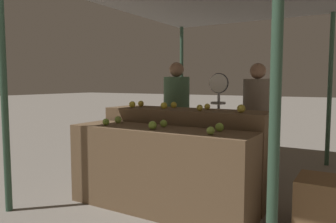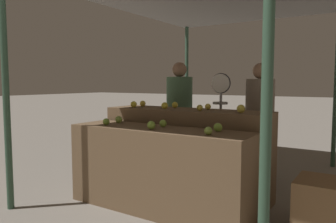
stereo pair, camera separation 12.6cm
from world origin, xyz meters
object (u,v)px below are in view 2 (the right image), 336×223
Objects in this scene: produce_scale at (220,104)px; person_vendor_at_scale at (260,115)px; person_customer_left at (179,110)px; wooden_crate_side at (325,207)px.

produce_scale is 0.92× the size of person_vendor_at_scale.
person_vendor_at_scale is 1.19m from person_customer_left.
person_customer_left is at bearing 166.74° from produce_scale.
person_customer_left is at bearing 32.07° from person_vendor_at_scale.
wooden_crate_side is (2.17, -1.10, -0.70)m from person_customer_left.
wooden_crate_side is at bearing -33.01° from produce_scale.
person_vendor_at_scale is 0.98× the size of person_customer_left.
produce_scale is at bearing 146.99° from wooden_crate_side.
person_vendor_at_scale reaches higher than produce_scale.
person_vendor_at_scale is (0.44, 0.30, -0.15)m from produce_scale.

